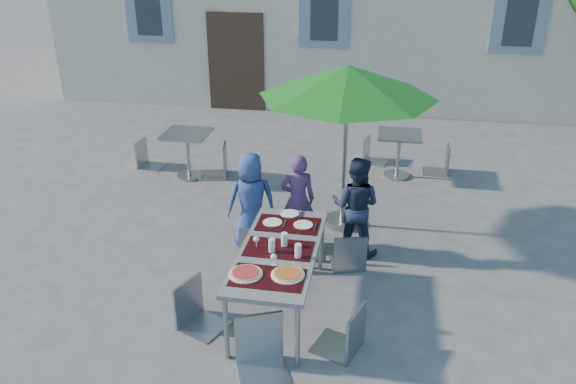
% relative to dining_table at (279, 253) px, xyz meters
% --- Properties ---
extents(ground, '(90.00, 90.00, 0.00)m').
position_rel_dining_table_xyz_m(ground, '(-0.46, 0.03, -0.70)').
color(ground, '#4B4B4E').
rests_on(ground, ground).
extents(dining_table, '(0.80, 1.85, 0.76)m').
position_rel_dining_table_xyz_m(dining_table, '(0.00, 0.00, 0.00)').
color(dining_table, '#4B4C50').
rests_on(dining_table, ground).
extents(pizza_near_left, '(0.33, 0.33, 0.03)m').
position_rel_dining_table_xyz_m(pizza_near_left, '(-0.22, -0.54, 0.07)').
color(pizza_near_left, white).
rests_on(pizza_near_left, dining_table).
extents(pizza_near_right, '(0.33, 0.33, 0.03)m').
position_rel_dining_table_xyz_m(pizza_near_right, '(0.18, -0.48, 0.07)').
color(pizza_near_right, white).
rests_on(pizza_near_right, dining_table).
extents(glassware, '(0.53, 0.47, 0.15)m').
position_rel_dining_table_xyz_m(glassware, '(0.03, -0.07, 0.13)').
color(glassware, silver).
rests_on(glassware, dining_table).
extents(place_settings, '(0.61, 0.47, 0.01)m').
position_rel_dining_table_xyz_m(place_settings, '(-0.01, 0.64, 0.06)').
color(place_settings, white).
rests_on(place_settings, dining_table).
extents(child_0, '(0.73, 0.62, 1.28)m').
position_rel_dining_table_xyz_m(child_0, '(-0.61, 1.30, -0.06)').
color(child_0, navy).
rests_on(child_0, ground).
extents(child_1, '(0.51, 0.40, 1.24)m').
position_rel_dining_table_xyz_m(child_1, '(-0.04, 1.49, -0.08)').
color(child_1, '#543369').
rests_on(child_1, ground).
extents(child_2, '(0.69, 0.48, 1.29)m').
position_rel_dining_table_xyz_m(child_2, '(0.71, 1.37, -0.05)').
color(child_2, '#1B243C').
rests_on(child_2, ground).
extents(chair_0, '(0.52, 0.53, 1.04)m').
position_rel_dining_table_xyz_m(chair_0, '(-0.42, 0.86, -0.08)').
color(chair_0, '#93989F').
rests_on(chair_0, ground).
extents(chair_1, '(0.48, 0.48, 0.99)m').
position_rel_dining_table_xyz_m(chair_1, '(0.13, 1.15, -0.12)').
color(chair_1, '#93979E').
rests_on(chair_1, ground).
extents(chair_2, '(0.49, 0.49, 0.91)m').
position_rel_dining_table_xyz_m(chair_2, '(0.67, 0.96, -0.17)').
color(chair_2, gray).
rests_on(chair_2, ground).
extents(chair_3, '(0.55, 0.55, 0.94)m').
position_rel_dining_table_xyz_m(chair_3, '(-0.80, -0.42, -0.14)').
color(chair_3, '#8E9499').
rests_on(chair_3, ground).
extents(chair_4, '(0.54, 0.54, 0.95)m').
position_rel_dining_table_xyz_m(chair_4, '(0.77, -0.56, -0.14)').
color(chair_4, gray).
rests_on(chair_4, ground).
extents(chair_5, '(0.60, 0.60, 1.03)m').
position_rel_dining_table_xyz_m(chair_5, '(0.02, -0.95, -0.09)').
color(chair_5, '#92999D').
rests_on(chair_5, ground).
extents(patio_umbrella, '(2.32, 2.32, 2.25)m').
position_rel_dining_table_xyz_m(patio_umbrella, '(0.49, 2.11, 1.32)').
color(patio_umbrella, '#9EA1A5').
rests_on(patio_umbrella, ground).
extents(cafe_table_0, '(0.73, 0.73, 0.79)m').
position_rel_dining_table_xyz_m(cafe_table_0, '(-2.20, 3.37, -0.14)').
color(cafe_table_0, '#9EA1A5').
rests_on(cafe_table_0, ground).
extents(bg_chair_l_0, '(0.44, 0.43, 0.91)m').
position_rel_dining_table_xyz_m(bg_chair_l_0, '(-3.10, 3.70, -0.16)').
color(bg_chair_l_0, '#929A9E').
rests_on(bg_chair_l_0, ground).
extents(bg_chair_r_0, '(0.56, 0.56, 1.05)m').
position_rel_dining_table_xyz_m(bg_chair_r_0, '(-1.72, 3.51, -0.07)').
color(bg_chair_r_0, gray).
rests_on(bg_chair_r_0, ground).
extents(cafe_table_1, '(0.71, 0.71, 0.76)m').
position_rel_dining_table_xyz_m(cafe_table_1, '(1.25, 4.02, -0.17)').
color(cafe_table_1, '#9EA1A5').
rests_on(cafe_table_1, ground).
extents(bg_chair_l_1, '(0.47, 0.47, 0.88)m').
position_rel_dining_table_xyz_m(bg_chair_l_1, '(0.80, 4.62, -0.18)').
color(bg_chair_l_1, '#949A9F').
rests_on(bg_chair_l_1, ground).
extents(bg_chair_r_1, '(0.42, 0.41, 0.92)m').
position_rel_dining_table_xyz_m(bg_chair_r_1, '(1.99, 4.31, -0.16)').
color(bg_chair_r_1, gray).
rests_on(bg_chair_r_1, ground).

